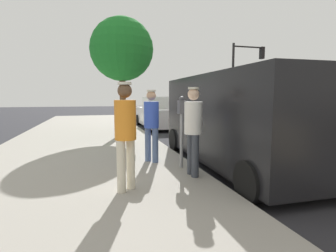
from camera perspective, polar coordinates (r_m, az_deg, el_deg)
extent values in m
plane|color=#2D2D33|center=(7.01, 11.41, -7.45)|extent=(80.00, 80.00, 0.00)
cube|color=#9E998E|center=(6.27, -18.76, -8.63)|extent=(5.00, 32.00, 0.15)
cylinder|color=gray|center=(5.64, 2.94, -3.19)|extent=(0.07, 0.07, 1.15)
cube|color=#4C4C51|center=(5.57, 2.98, 4.09)|extent=(0.14, 0.18, 0.28)
sphere|color=#47474C|center=(5.56, 2.99, 5.84)|extent=(0.12, 0.12, 0.12)
cylinder|color=#4C608C|center=(6.22, -4.35, -3.95)|extent=(0.14, 0.14, 0.80)
cylinder|color=#4C608C|center=(6.08, -2.76, -4.17)|extent=(0.14, 0.14, 0.80)
cylinder|color=blue|center=(6.06, -3.61, 2.44)|extent=(0.34, 0.34, 0.60)
sphere|color=tan|center=(6.05, -3.64, 6.57)|extent=(0.22, 0.22, 0.22)
cylinder|color=silver|center=(6.05, -3.65, 7.59)|extent=(0.21, 0.21, 0.04)
cylinder|color=#383D47|center=(5.00, 5.89, -6.46)|extent=(0.14, 0.14, 0.81)
cylinder|color=#383D47|center=(5.20, 4.93, -5.95)|extent=(0.14, 0.14, 0.81)
cylinder|color=white|center=(4.99, 5.48, 1.75)|extent=(0.34, 0.34, 0.61)
sphere|color=beige|center=(4.98, 5.54, 6.84)|extent=(0.22, 0.22, 0.22)
cylinder|color=silver|center=(4.98, 5.55, 8.10)|extent=(0.21, 0.21, 0.04)
cylinder|color=beige|center=(4.26, -10.06, -8.62)|extent=(0.14, 0.14, 0.83)
cylinder|color=beige|center=(4.42, -8.05, -8.05)|extent=(0.14, 0.14, 0.83)
cylinder|color=orange|center=(4.21, -9.21, 1.31)|extent=(0.34, 0.34, 0.63)
sphere|color=brown|center=(4.20, -9.32, 7.51)|extent=(0.23, 0.23, 0.23)
cylinder|color=silver|center=(4.20, -9.35, 9.05)|extent=(0.21, 0.21, 0.04)
cube|color=black|center=(6.44, 14.98, 1.77)|extent=(2.08, 5.23, 1.96)
cube|color=black|center=(8.63, 6.92, 5.67)|extent=(1.84, 0.11, 0.88)
cylinder|color=black|center=(8.05, 1.57, -3.06)|extent=(0.23, 0.68, 0.68)
cylinder|color=black|center=(8.78, 13.56, -2.45)|extent=(0.23, 0.68, 0.68)
cylinder|color=black|center=(4.38, 17.24, -11.48)|extent=(0.23, 0.68, 0.68)
cube|color=white|center=(14.11, -1.80, 2.11)|extent=(1.82, 4.40, 0.89)
cube|color=white|center=(13.86, -1.59, 5.10)|extent=(1.60, 1.98, 0.60)
cylinder|color=black|center=(15.57, -6.34, 1.34)|extent=(0.22, 0.60, 0.60)
cylinder|color=black|center=(15.94, -0.23, 1.50)|extent=(0.22, 0.60, 0.60)
cylinder|color=black|center=(12.35, -3.82, 0.05)|extent=(0.22, 0.60, 0.60)
cylinder|color=black|center=(12.81, 3.73, 0.28)|extent=(0.22, 0.60, 0.60)
cylinder|color=black|center=(18.62, 13.77, 9.10)|extent=(0.16, 0.16, 5.20)
cylinder|color=black|center=(19.50, 17.16, 15.98)|extent=(2.40, 0.10, 0.10)
cube|color=black|center=(19.99, 19.61, 14.63)|extent=(0.24, 0.32, 0.80)
sphere|color=red|center=(20.17, 19.35, 15.28)|extent=(0.17, 0.17, 0.17)
sphere|color=yellow|center=(20.13, 19.33, 14.58)|extent=(0.17, 0.17, 0.17)
sphere|color=green|center=(20.10, 19.30, 13.88)|extent=(0.17, 0.17, 0.17)
cylinder|color=brown|center=(10.73, -9.72, 4.86)|extent=(0.24, 0.24, 2.48)
sphere|color=#207C2B|center=(10.88, -9.93, 15.99)|extent=(2.46, 2.46, 2.46)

